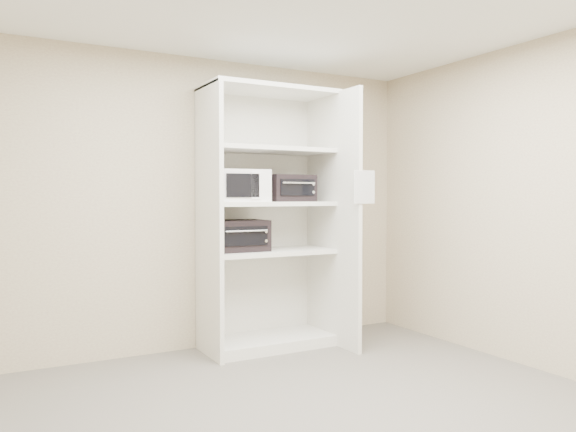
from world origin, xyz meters
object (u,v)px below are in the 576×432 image
microwave (240,186)px  toaster_oven_lower (237,236)px  toaster_oven_upper (288,188)px  shelving_unit (273,227)px

microwave → toaster_oven_lower: bearing=99.2°
microwave → toaster_oven_upper: microwave is taller
shelving_unit → toaster_oven_upper: shelving_unit is taller
microwave → toaster_oven_upper: size_ratio=1.10×
shelving_unit → toaster_oven_upper: bearing=-12.4°
microwave → toaster_oven_upper: (0.50, 0.00, -0.02)m
toaster_oven_upper → toaster_oven_lower: (-0.50, 0.05, -0.43)m
shelving_unit → toaster_oven_lower: (-0.36, 0.02, -0.07)m
shelving_unit → microwave: bearing=-174.1°
shelving_unit → toaster_oven_lower: 0.37m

